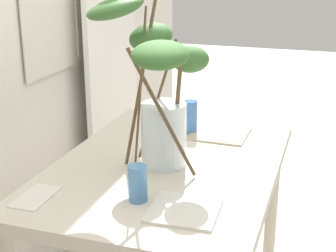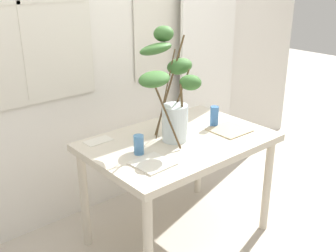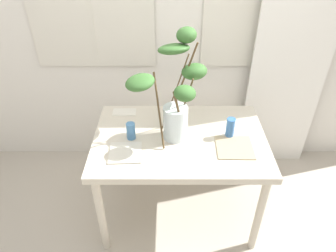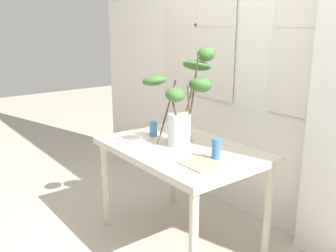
{
  "view_description": "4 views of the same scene",
  "coord_description": "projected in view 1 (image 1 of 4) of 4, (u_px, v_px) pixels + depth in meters",
  "views": [
    {
      "loc": [
        -1.72,
        -0.57,
        1.53
      ],
      "look_at": [
        -0.01,
        -0.0,
        0.92
      ],
      "focal_mm": 54.43,
      "sensor_mm": 36.0,
      "label": 1
    },
    {
      "loc": [
        -1.67,
        -1.82,
        1.84
      ],
      "look_at": [
        -0.07,
        0.04,
        0.87
      ],
      "focal_mm": 43.17,
      "sensor_mm": 36.0,
      "label": 2
    },
    {
      "loc": [
        -0.08,
        -1.76,
        2.14
      ],
      "look_at": [
        -0.08,
        0.02,
        0.86
      ],
      "focal_mm": 33.73,
      "sensor_mm": 36.0,
      "label": 3
    },
    {
      "loc": [
        2.04,
        -1.69,
        1.66
      ],
      "look_at": [
        -0.11,
        -0.04,
        0.91
      ],
      "focal_mm": 40.38,
      "sensor_mm": 36.0,
      "label": 4
    }
  ],
  "objects": [
    {
      "name": "dining_table",
      "position": [
        168.0,
        182.0,
        1.99
      ],
      "size": [
        1.22,
        0.82,
        0.77
      ],
      "color": "beige",
      "rests_on": "ground"
    },
    {
      "name": "drinking_glass_blue_right",
      "position": [
        190.0,
        117.0,
        2.26
      ],
      "size": [
        0.06,
        0.06,
        0.15
      ],
      "primitive_type": "cylinder",
      "color": "#386BAD",
      "rests_on": "dining_table"
    },
    {
      "name": "napkin_folded",
      "position": [
        36.0,
        197.0,
        1.67
      ],
      "size": [
        0.18,
        0.1,
        0.0
      ],
      "primitive_type": "cube",
      "rotation": [
        0.0,
        0.0,
        0.01
      ],
      "color": "silver",
      "rests_on": "dining_table"
    },
    {
      "name": "drinking_glass_blue_left",
      "position": [
        138.0,
        183.0,
        1.64
      ],
      "size": [
        0.06,
        0.06,
        0.12
      ],
      "primitive_type": "cylinder",
      "color": "#4C84BC",
      "rests_on": "dining_table"
    },
    {
      "name": "plate_square_left",
      "position": [
        184.0,
        210.0,
        1.58
      ],
      "size": [
        0.22,
        0.22,
        0.01
      ],
      "primitive_type": "cube",
      "rotation": [
        0.0,
        0.0,
        0.05
      ],
      "color": "silver",
      "rests_on": "dining_table"
    },
    {
      "name": "vase_with_branches",
      "position": [
        153.0,
        76.0,
        1.84
      ],
      "size": [
        0.58,
        0.48,
        0.73
      ],
      "color": "silver",
      "rests_on": "dining_table"
    },
    {
      "name": "curtain_sheer_side",
      "position": [
        110.0,
        3.0,
        2.83
      ],
      "size": [
        0.64,
        0.03,
        2.55
      ],
      "primitive_type": "cube",
      "color": "white",
      "rests_on": "ground"
    },
    {
      "name": "plate_square_right",
      "position": [
        219.0,
        133.0,
        2.26
      ],
      "size": [
        0.25,
        0.25,
        0.01
      ],
      "primitive_type": "cube",
      "rotation": [
        0.0,
        0.0,
        -0.02
      ],
      "color": "tan",
      "rests_on": "dining_table"
    }
  ]
}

